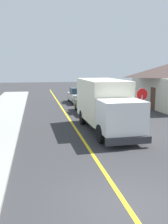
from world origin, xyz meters
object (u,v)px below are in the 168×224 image
(parked_car_near, at_px, (88,104))
(stop_sign, at_px, (142,100))
(box_truck, at_px, (105,103))
(parked_car_mid, at_px, (78,96))

(parked_car_near, relative_size, stop_sign, 1.69)
(box_truck, bearing_deg, stop_sign, 2.90)
(parked_car_mid, xyz_separation_m, stop_sign, (2.13, -12.52, 1.06))
(parked_car_near, distance_m, parked_car_mid, 6.24)
(box_truck, relative_size, parked_car_near, 1.62)
(stop_sign, bearing_deg, parked_car_mid, 99.64)
(parked_car_near, xyz_separation_m, parked_car_mid, (0.13, 6.24, 0.00))
(box_truck, bearing_deg, parked_car_near, 87.79)
(box_truck, relative_size, stop_sign, 2.73)
(box_truck, height_order, stop_sign, box_truck)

